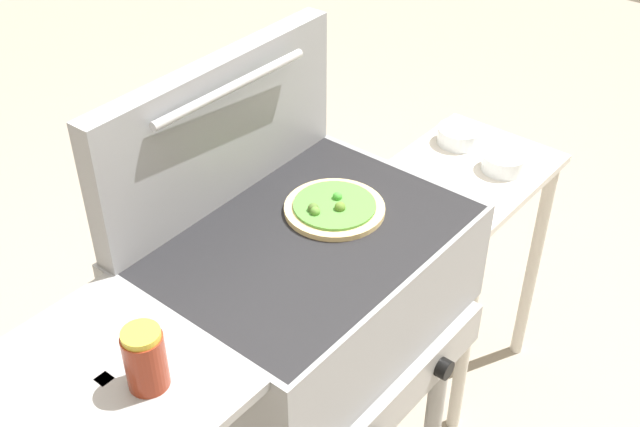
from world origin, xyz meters
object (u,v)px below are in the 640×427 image
at_px(prep_table, 461,229).
at_px(topping_bowl_far, 459,136).
at_px(grill, 302,294).
at_px(pizza_veggie, 335,208).
at_px(sauce_jar, 145,359).
at_px(topping_bowl_near, 504,163).

relative_size(prep_table, topping_bowl_far, 6.07).
relative_size(grill, pizza_veggie, 4.72).
bearing_deg(sauce_jar, pizza_veggie, 6.31).
xyz_separation_m(grill, pizza_veggie, (0.11, 0.00, 0.15)).
xyz_separation_m(prep_table, topping_bowl_near, (0.04, -0.07, 0.23)).
height_order(sauce_jar, topping_bowl_near, sauce_jar).
bearing_deg(grill, prep_table, 0.37).
distance_m(grill, topping_bowl_near, 0.72).
height_order(sauce_jar, topping_bowl_far, sauce_jar).
xyz_separation_m(sauce_jar, prep_table, (1.10, 0.06, -0.43)).
distance_m(prep_table, topping_bowl_near, 0.24).
height_order(pizza_veggie, prep_table, pizza_veggie).
bearing_deg(prep_table, grill, -179.63).
bearing_deg(topping_bowl_far, prep_table, -135.44).
relative_size(grill, topping_bowl_near, 8.57).
bearing_deg(topping_bowl_far, topping_bowl_near, -105.63).
bearing_deg(prep_table, topping_bowl_near, -59.70).
bearing_deg(topping_bowl_near, pizza_veggie, 173.44).
relative_size(topping_bowl_near, topping_bowl_far, 0.94).
xyz_separation_m(sauce_jar, topping_bowl_near, (1.14, -0.01, -0.21)).
relative_size(grill, sauce_jar, 8.70).
distance_m(sauce_jar, prep_table, 1.18).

